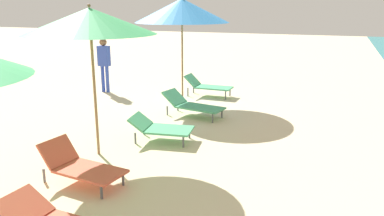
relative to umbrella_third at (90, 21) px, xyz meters
name	(u,v)px	position (x,y,z in m)	size (l,w,h in m)	color
umbrella_third	(90,21)	(0.00, 0.00, 0.00)	(2.31, 2.31, 2.74)	olive
lounger_third_shoreside	(161,128)	(0.78, 1.08, -2.17)	(1.34, 0.84, 0.52)	#4CA572
lounger_third_inland	(80,166)	(0.46, -1.14, -2.15)	(1.40, 0.76, 0.64)	#D8593F
umbrella_farthest	(182,11)	(-0.04, 4.27, 0.12)	(2.60, 2.60, 2.96)	olive
lounger_farthest_shoreside	(208,86)	(0.38, 5.26, -2.12)	(1.43, 0.60, 0.64)	#4CA572
lounger_farthest_inland	(192,105)	(0.74, 3.02, -2.15)	(1.64, 0.86, 0.60)	#4CA572
person_walking_mid	(104,60)	(-2.88, 4.64, -1.41)	(0.36, 0.23, 1.71)	#334CB2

